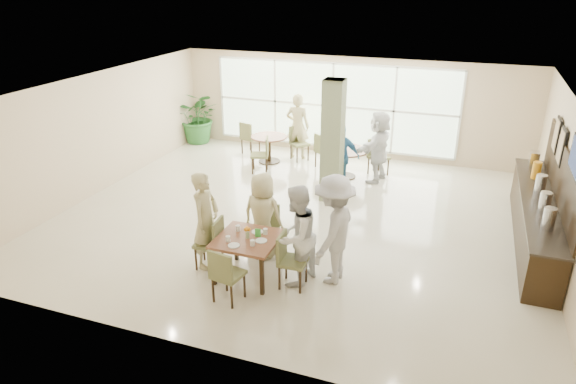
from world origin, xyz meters
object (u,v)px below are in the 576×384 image
(teen_standing, at_px, (334,230))
(adult_a, at_px, (340,157))
(main_table, at_px, (248,242))
(buffet_counter, at_px, (537,216))
(round_table_right, at_px, (345,155))
(teen_right, at_px, (296,236))
(round_table_left, at_px, (269,143))
(teen_far, at_px, (263,215))
(adult_b, at_px, (378,146))
(teen_left, at_px, (206,220))
(adult_standing, at_px, (298,126))
(potted_plant, at_px, (199,117))

(teen_standing, relative_size, adult_a, 1.17)
(teen_standing, bearing_deg, main_table, -68.70)
(main_table, height_order, buffet_counter, buffet_counter)
(round_table_right, height_order, buffet_counter, buffet_counter)
(teen_right, relative_size, teen_standing, 0.92)
(round_table_left, relative_size, buffet_counter, 0.21)
(round_table_right, bearing_deg, round_table_left, 169.42)
(teen_far, bearing_deg, adult_b, -100.23)
(teen_far, bearing_deg, teen_left, 45.79)
(buffet_counter, xyz_separation_m, teen_standing, (-3.35, -2.65, 0.41))
(adult_a, height_order, adult_standing, adult_standing)
(teen_left, distance_m, adult_b, 5.55)
(round_table_left, relative_size, potted_plant, 0.62)
(main_table, relative_size, adult_b, 0.58)
(adult_a, bearing_deg, teen_left, -124.54)
(main_table, xyz_separation_m, adult_a, (0.46, 4.40, 0.15))
(adult_b, bearing_deg, round_table_left, -84.81)
(main_table, height_order, teen_right, teen_right)
(round_table_left, xyz_separation_m, teen_left, (1.02, -5.52, 0.34))
(teen_standing, bearing_deg, adult_a, -161.19)
(teen_right, xyz_separation_m, adult_a, (-0.37, 4.28, -0.06))
(round_table_left, bearing_deg, buffet_counter, -21.49)
(round_table_left, distance_m, teen_left, 5.63)
(teen_far, distance_m, teen_standing, 1.51)
(round_table_left, relative_size, adult_standing, 0.54)
(adult_standing, bearing_deg, buffet_counter, 149.76)
(round_table_right, height_order, adult_standing, adult_standing)
(teen_left, xyz_separation_m, teen_far, (0.80, 0.67, -0.08))
(round_table_left, distance_m, adult_standing, 0.95)
(teen_right, height_order, adult_b, adult_b)
(teen_left, relative_size, adult_standing, 0.96)
(buffet_counter, xyz_separation_m, teen_right, (-3.92, -2.92, 0.33))
(buffet_counter, distance_m, potted_plant, 9.99)
(main_table, height_order, round_table_left, same)
(buffet_counter, bearing_deg, round_table_right, 153.36)
(buffet_counter, bearing_deg, teen_standing, -141.71)
(teen_left, relative_size, adult_b, 0.98)
(potted_plant, xyz_separation_m, teen_left, (3.73, -6.49, 0.08))
(potted_plant, relative_size, adult_b, 0.90)
(teen_far, bearing_deg, buffet_counter, -149.16)
(potted_plant, distance_m, adult_b, 5.96)
(teen_left, distance_m, teen_standing, 2.26)
(round_table_left, bearing_deg, potted_plant, 160.43)
(round_table_right, bearing_deg, teen_left, -103.73)
(adult_a, xyz_separation_m, adult_standing, (-1.70, 1.85, 0.11))
(round_table_left, xyz_separation_m, potted_plant, (-2.71, 0.96, 0.26))
(potted_plant, bearing_deg, buffet_counter, -20.94)
(round_table_right, height_order, adult_a, adult_a)
(round_table_right, bearing_deg, teen_far, -95.75)
(teen_right, bearing_deg, teen_standing, 129.85)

